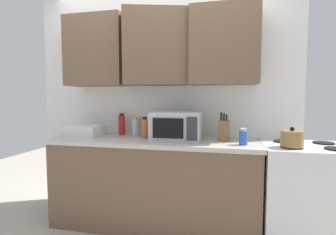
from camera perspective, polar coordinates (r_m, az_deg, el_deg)
wall_back_with_cabinets at (r=2.73m, az=-2.07°, el=9.80°), size 2.94×0.50×2.60m
counter_run at (r=2.64m, az=-3.32°, el=-14.65°), size 2.07×0.63×0.90m
stove_range at (r=2.63m, az=29.10°, el=-15.30°), size 0.76×0.64×0.91m
kettle at (r=2.33m, az=26.52°, el=-4.35°), size 0.18×0.18×0.17m
microwave at (r=2.45m, az=2.02°, el=-2.01°), size 0.48×0.37×0.28m
dish_rack at (r=2.84m, az=-18.71°, el=-2.97°), size 0.38×0.30×0.12m
knife_block at (r=2.49m, az=12.64°, el=-2.85°), size 0.11×0.13×0.28m
bottle_clear_tall at (r=2.81m, az=-7.48°, el=-2.14°), size 0.08×0.08×0.20m
bottle_red_sauce at (r=2.86m, az=-10.55°, el=-1.64°), size 0.07×0.07×0.24m
bottle_spice_jar at (r=2.59m, az=-5.35°, el=-2.49°), size 0.07×0.07×0.22m
bottle_blue_cleaner at (r=2.31m, az=16.89°, el=-4.37°), size 0.07×0.07×0.15m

